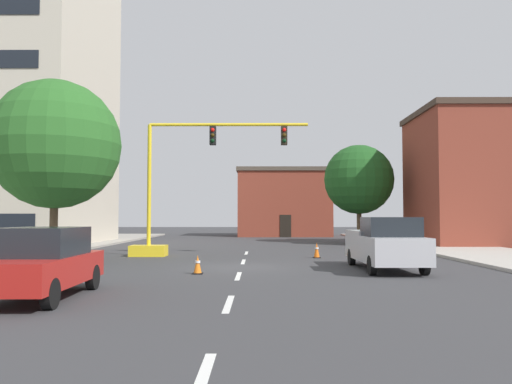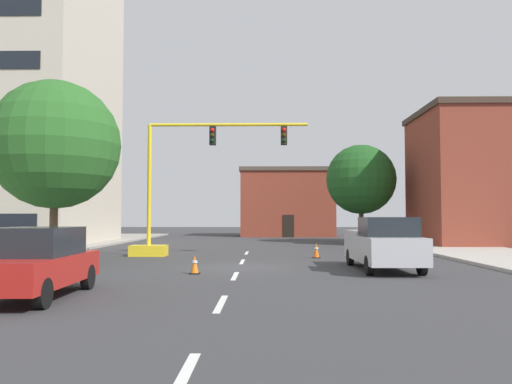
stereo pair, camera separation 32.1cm
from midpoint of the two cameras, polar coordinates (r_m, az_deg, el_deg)
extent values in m
plane|color=#38383A|center=(20.48, -2.09, -8.39)|extent=(160.00, 160.00, 0.00)
cube|color=#9E998E|center=(31.48, -25.25, -6.04)|extent=(6.00, 56.00, 0.14)
cube|color=#B2ADA3|center=(30.78, 23.03, -6.16)|extent=(6.00, 56.00, 0.14)
cube|color=silver|center=(6.72, -7.49, -20.04)|extent=(0.16, 2.40, 0.01)
cube|color=silver|center=(12.06, -3.85, -12.31)|extent=(0.16, 2.40, 0.01)
cube|color=silver|center=(17.50, -2.52, -9.34)|extent=(0.16, 2.40, 0.01)
cube|color=silver|center=(22.97, -1.83, -7.77)|extent=(0.16, 2.40, 0.01)
cube|color=silver|center=(28.45, -1.40, -6.81)|extent=(0.16, 2.40, 0.01)
cube|color=brown|center=(53.96, 2.93, -1.42)|extent=(9.42, 7.41, 6.57)
cube|color=#4C4238|center=(54.16, 2.92, 2.27)|extent=(9.72, 7.71, 0.40)
cube|color=black|center=(50.22, 3.13, -3.81)|extent=(1.10, 0.06, 2.20)
cube|color=brown|center=(39.59, 25.04, 1.17)|extent=(10.91, 8.06, 9.10)
cube|color=#3D2D23|center=(40.18, 24.90, 7.94)|extent=(11.21, 8.36, 0.40)
cube|color=yellow|center=(26.81, -12.23, -6.41)|extent=(1.80, 1.20, 0.55)
cylinder|color=yellow|center=(26.80, -12.16, 0.80)|extent=(0.20, 0.20, 6.20)
cylinder|color=yellow|center=(26.60, -3.41, 7.50)|extent=(8.15, 0.16, 0.16)
cube|color=black|center=(26.57, -5.18, 6.26)|extent=(0.32, 0.36, 0.95)
sphere|color=red|center=(26.43, -5.21, 6.92)|extent=(0.20, 0.20, 0.20)
sphere|color=#38280A|center=(26.38, -5.22, 6.32)|extent=(0.20, 0.20, 0.20)
sphere|color=black|center=(26.34, -5.22, 5.72)|extent=(0.20, 0.20, 0.20)
cube|color=black|center=(26.47, 2.80, 6.29)|extent=(0.32, 0.36, 0.95)
sphere|color=red|center=(26.33, 2.82, 6.95)|extent=(0.20, 0.20, 0.20)
sphere|color=#38280A|center=(26.28, 2.82, 6.34)|extent=(0.20, 0.20, 0.20)
sphere|color=black|center=(26.24, 2.82, 5.74)|extent=(0.20, 0.20, 0.20)
cylinder|color=brown|center=(24.89, -21.98, -3.63)|extent=(0.36, 0.36, 3.10)
sphere|color=#286023|center=(25.10, -21.83, 4.95)|extent=(5.86, 5.86, 5.86)
cylinder|color=brown|center=(39.89, 11.20, -3.54)|extent=(0.36, 0.36, 2.88)
sphere|color=#1E511E|center=(39.99, 11.16, 1.38)|extent=(5.32, 5.32, 5.32)
cube|color=#BCBCC1|center=(20.03, 13.68, -6.10)|extent=(2.05, 5.42, 0.95)
cube|color=#1E2328|center=(19.13, 14.30, -3.78)|extent=(1.86, 1.82, 0.70)
cube|color=#BCBCC1|center=(21.16, 12.89, -4.42)|extent=(2.03, 2.83, 0.16)
cylinder|color=black|center=(18.55, 17.80, -7.79)|extent=(0.23, 0.68, 0.68)
cylinder|color=black|center=(18.08, 12.31, -7.99)|extent=(0.23, 0.68, 0.68)
cylinder|color=black|center=(22.06, 14.83, -7.01)|extent=(0.23, 0.68, 0.68)
cylinder|color=black|center=(21.67, 10.19, -7.14)|extent=(0.23, 0.68, 0.68)
cube|color=#B21E19|center=(13.82, -23.52, -8.00)|extent=(1.97, 4.55, 0.70)
cube|color=#1E2328|center=(13.86, -23.30, -5.09)|extent=(1.76, 2.34, 0.70)
cylinder|color=black|center=(15.57, -24.22, -8.67)|extent=(0.24, 0.69, 0.68)
cylinder|color=black|center=(15.01, -18.34, -9.00)|extent=(0.24, 0.69, 0.68)
cylinder|color=black|center=(12.14, -22.68, -10.44)|extent=(0.24, 0.69, 0.68)
cube|color=black|center=(18.23, -7.04, -9.00)|extent=(0.36, 0.36, 0.04)
cone|color=orange|center=(18.20, -7.03, -7.96)|extent=(0.28, 0.28, 0.62)
cylinder|color=white|center=(18.19, -7.03, -7.73)|extent=(0.19, 0.19, 0.08)
cube|color=black|center=(25.20, 6.42, -7.28)|extent=(0.36, 0.36, 0.04)
cone|color=orange|center=(25.17, 6.42, -6.43)|extent=(0.28, 0.28, 0.71)
cylinder|color=white|center=(25.17, 6.42, -6.24)|extent=(0.19, 0.19, 0.08)
camera|label=1|loc=(0.16, -90.34, 0.02)|focal=35.88mm
camera|label=2|loc=(0.16, 89.66, -0.02)|focal=35.88mm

